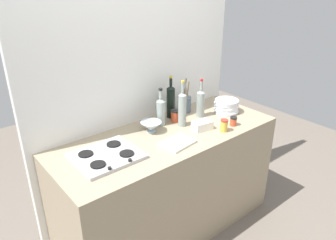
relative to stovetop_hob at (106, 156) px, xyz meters
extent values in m
plane|color=#6B6056|center=(0.53, 0.00, -0.91)|extent=(6.00, 6.00, 0.00)
cube|color=tan|center=(0.53, 0.00, -0.46)|extent=(1.80, 0.70, 0.90)
cube|color=white|center=(0.53, 0.38, 0.27)|extent=(1.90, 0.06, 2.37)
cube|color=#B2B2B7|center=(0.00, 0.00, 0.00)|extent=(0.43, 0.37, 0.02)
cylinder|color=black|center=(-0.11, -0.08, 0.02)|extent=(0.10, 0.10, 0.01)
cylinder|color=black|center=(0.11, -0.08, 0.02)|extent=(0.10, 0.10, 0.01)
cylinder|color=black|center=(-0.11, 0.08, 0.02)|extent=(0.10, 0.10, 0.01)
cylinder|color=black|center=(0.11, 0.08, 0.02)|extent=(0.10, 0.10, 0.01)
cylinder|color=black|center=(-0.07, -0.17, 0.02)|extent=(0.02, 0.02, 0.02)
cylinder|color=black|center=(0.07, -0.17, 0.02)|extent=(0.02, 0.02, 0.02)
cylinder|color=white|center=(1.20, 0.01, -0.01)|extent=(0.21, 0.21, 0.01)
cylinder|color=white|center=(1.20, 0.01, 0.01)|extent=(0.21, 0.21, 0.01)
cylinder|color=white|center=(1.19, 0.01, 0.02)|extent=(0.21, 0.21, 0.01)
cylinder|color=white|center=(1.20, 0.01, 0.03)|extent=(0.21, 0.21, 0.01)
cylinder|color=white|center=(1.19, 0.01, 0.04)|extent=(0.21, 0.21, 0.01)
cylinder|color=white|center=(1.20, 0.01, 0.06)|extent=(0.21, 0.21, 0.01)
cylinder|color=white|center=(1.19, 0.01, 0.07)|extent=(0.21, 0.21, 0.01)
cylinder|color=white|center=(1.20, 0.01, 0.08)|extent=(0.21, 0.21, 0.01)
cylinder|color=white|center=(1.20, 0.01, 0.10)|extent=(0.21, 0.21, 0.01)
cylinder|color=gray|center=(0.96, 0.09, 0.09)|extent=(0.07, 0.07, 0.21)
cone|color=gray|center=(0.96, 0.09, 0.21)|extent=(0.07, 0.07, 0.02)
cylinder|color=gray|center=(0.96, 0.09, 0.26)|extent=(0.02, 0.02, 0.08)
cylinder|color=#B21E1E|center=(0.96, 0.09, 0.31)|extent=(0.03, 0.03, 0.02)
cylinder|color=gray|center=(0.72, 0.05, 0.12)|extent=(0.06, 0.06, 0.26)
cone|color=gray|center=(0.72, 0.05, 0.26)|extent=(0.06, 0.06, 0.02)
cylinder|color=gray|center=(0.72, 0.05, 0.31)|extent=(0.02, 0.02, 0.08)
cylinder|color=gold|center=(0.72, 0.05, 0.35)|extent=(0.02, 0.02, 0.02)
cylinder|color=gray|center=(0.60, 0.17, 0.09)|extent=(0.07, 0.07, 0.20)
cone|color=gray|center=(0.60, 0.17, 0.20)|extent=(0.07, 0.07, 0.03)
cylinder|color=gray|center=(0.60, 0.17, 0.25)|extent=(0.03, 0.03, 0.07)
cylinder|color=black|center=(0.60, 0.17, 0.29)|extent=(0.03, 0.03, 0.02)
cylinder|color=black|center=(0.76, 0.24, 0.11)|extent=(0.07, 0.07, 0.26)
cone|color=black|center=(0.76, 0.24, 0.25)|extent=(0.07, 0.07, 0.02)
cylinder|color=black|center=(0.76, 0.24, 0.30)|extent=(0.02, 0.02, 0.07)
cylinder|color=gold|center=(0.76, 0.24, 0.34)|extent=(0.03, 0.03, 0.02)
cylinder|color=silver|center=(0.46, 0.12, -0.01)|extent=(0.07, 0.07, 0.01)
cone|color=silver|center=(0.46, 0.12, 0.03)|extent=(0.16, 0.16, 0.07)
cube|color=white|center=(0.79, -0.10, 0.02)|extent=(0.16, 0.12, 0.07)
cylinder|color=slate|center=(0.93, 0.25, 0.06)|extent=(0.10, 0.10, 0.14)
cylinder|color=#B7B7B2|center=(0.93, 0.24, 0.15)|extent=(0.05, 0.02, 0.22)
cylinder|color=#997247|center=(0.93, 0.23, 0.15)|extent=(0.04, 0.01, 0.22)
cylinder|color=#B7B7B2|center=(0.96, 0.25, 0.15)|extent=(0.04, 0.04, 0.20)
cylinder|color=#997247|center=(0.93, 0.26, 0.16)|extent=(0.03, 0.02, 0.24)
cylinder|color=gold|center=(0.90, -0.23, 0.03)|extent=(0.06, 0.06, 0.09)
cylinder|color=red|center=(0.90, -0.23, 0.08)|extent=(0.06, 0.06, 0.01)
cylinder|color=#C64C2D|center=(0.73, 0.15, 0.03)|extent=(0.07, 0.07, 0.09)
cylinder|color=black|center=(0.73, 0.15, 0.08)|extent=(0.07, 0.07, 0.01)
cylinder|color=#C64C2D|center=(1.04, -0.21, 0.02)|extent=(0.05, 0.05, 0.06)
cylinder|color=black|center=(1.04, -0.21, 0.05)|extent=(0.06, 0.06, 0.01)
cube|color=silver|center=(0.49, -0.16, 0.00)|extent=(0.25, 0.21, 0.02)
camera|label=1|loc=(-0.87, -1.70, 1.12)|focal=34.90mm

